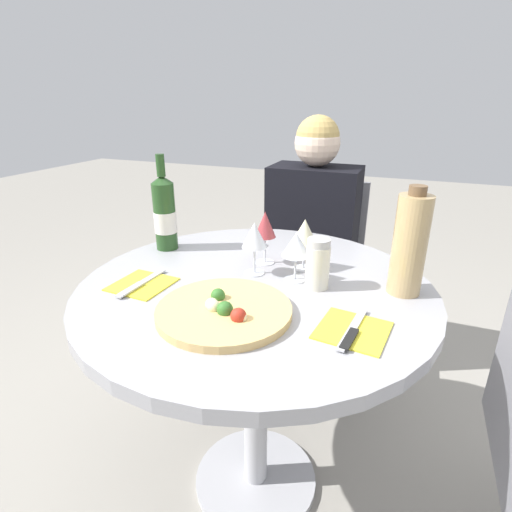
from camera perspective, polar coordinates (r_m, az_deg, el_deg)
ground_plane at (r=1.61m, az=-0.05°, el=-29.38°), size 12.00×12.00×0.00m
dining_table at (r=1.18m, az=-0.06°, el=-9.39°), size 0.99×0.99×0.77m
chair_behind_diner at (r=2.02m, az=8.18°, el=-2.57°), size 0.43×0.43×0.88m
seated_diner at (r=1.85m, az=7.20°, el=-1.52°), size 0.39×0.48×1.19m
pizza_large at (r=0.96m, az=-4.59°, el=-7.73°), size 0.33×0.33×0.05m
wine_bottle at (r=1.37m, az=-12.91°, el=5.93°), size 0.07×0.07×0.32m
tall_carafe at (r=1.09m, az=21.10°, el=1.52°), size 0.09×0.09×0.29m
sugar_shaker at (r=1.08m, az=8.81°, el=-1.11°), size 0.06×0.06×0.14m
wine_glass_front_right at (r=1.10m, az=5.75°, el=1.53°), size 0.08×0.08×0.14m
wine_glass_back_left at (r=1.21m, az=1.31°, el=4.34°), size 0.07×0.07×0.17m
wine_glass_front_left at (r=1.14m, az=-0.23°, el=2.85°), size 0.07×0.07×0.16m
wine_glass_back_right at (r=1.18m, az=6.97°, el=3.32°), size 0.08×0.08×0.16m
place_setting_left at (r=1.15m, az=-16.06°, el=-3.91°), size 0.16×0.19×0.01m
place_setting_right at (r=0.93m, az=13.61°, el=-10.30°), size 0.17×0.19×0.01m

